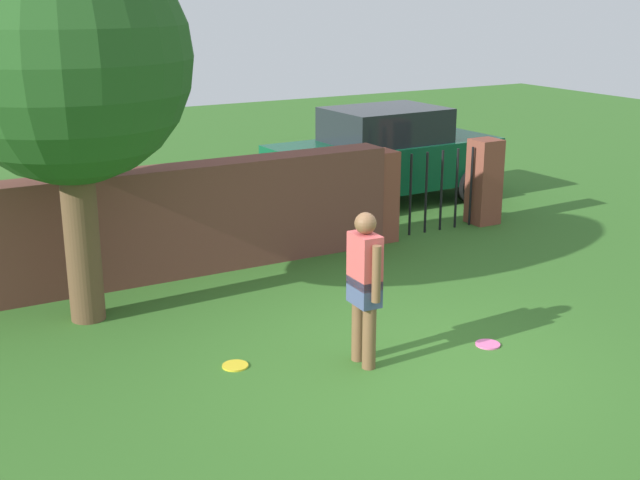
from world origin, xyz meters
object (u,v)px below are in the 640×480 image
person (364,282)px  car (385,156)px  frisbee_yellow (235,366)px  frisbee_pink (488,344)px  tree (67,61)px

person → car: car is taller
car → frisbee_yellow: (-5.18, -5.03, -0.85)m
car → frisbee_pink: size_ratio=15.75×
car → person: bearing=52.7°
car → frisbee_yellow: bearing=42.3°
frisbee_yellow → frisbee_pink: bearing=-18.2°
frisbee_pink → frisbee_yellow: bearing=161.8°
person → frisbee_pink: size_ratio=6.00×
person → frisbee_pink: person is taller
tree → person: (2.16, -2.63, -2.08)m
tree → frisbee_pink: 5.49m
person → frisbee_yellow: size_ratio=6.00×
person → frisbee_yellow: 1.59m
frisbee_pink → person: bearing=169.1°
tree → person: 3.99m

